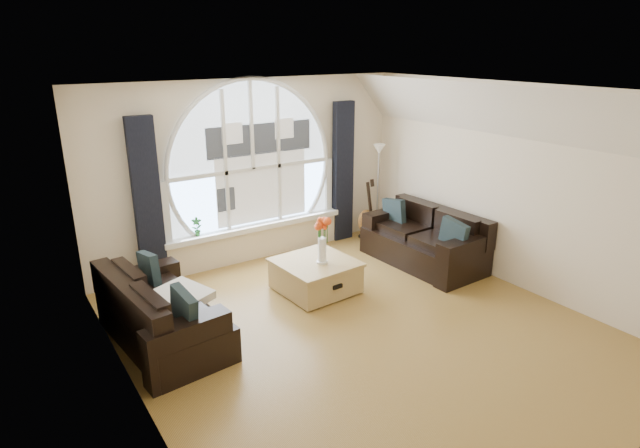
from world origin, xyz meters
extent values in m
cube|color=brown|center=(0.00, 0.00, 0.00)|extent=(5.00, 5.50, 0.01)
cube|color=silver|center=(0.00, 0.00, 2.70)|extent=(5.00, 5.50, 0.01)
cube|color=beige|center=(0.00, 2.75, 1.35)|extent=(5.00, 0.01, 2.70)
cube|color=beige|center=(0.00, -2.75, 1.35)|extent=(5.00, 0.01, 2.70)
cube|color=beige|center=(-2.50, 0.00, 1.35)|extent=(0.01, 5.50, 2.70)
cube|color=beige|center=(2.50, 0.00, 1.35)|extent=(0.01, 5.50, 2.70)
cube|color=silver|center=(2.20, 0.00, 2.35)|extent=(0.92, 5.50, 0.72)
cube|color=silver|center=(0.00, 2.72, 1.62)|extent=(2.60, 0.06, 2.15)
cube|color=white|center=(0.00, 2.65, 0.51)|extent=(2.90, 0.22, 0.08)
cube|color=white|center=(0.00, 2.69, 1.62)|extent=(2.76, 0.08, 2.15)
cube|color=silver|center=(0.15, 2.71, 1.50)|extent=(1.70, 0.02, 1.50)
cube|color=black|center=(-1.60, 2.63, 1.15)|extent=(0.35, 0.12, 2.30)
cube|color=black|center=(1.60, 2.63, 1.15)|extent=(0.35, 0.12, 2.30)
cube|color=black|center=(-1.98, 1.03, 0.40)|extent=(1.07, 1.86, 0.79)
cube|color=black|center=(1.98, 1.08, 0.40)|extent=(0.98, 1.87, 0.82)
cube|color=tan|center=(0.11, 1.18, 0.23)|extent=(1.02, 1.02, 0.47)
cube|color=silver|center=(-1.77, 1.04, 0.50)|extent=(0.73, 0.73, 0.10)
cube|color=white|center=(0.16, 1.08, 0.82)|extent=(0.24, 0.24, 0.70)
cube|color=#B2B2B2|center=(2.14, 2.37, 0.80)|extent=(0.24, 0.24, 1.60)
cube|color=brown|center=(1.94, 2.38, 0.53)|extent=(0.36, 0.25, 1.06)
imported|color=#1E6023|center=(-0.94, 2.65, 0.69)|extent=(0.16, 0.13, 0.28)
camera|label=1|loc=(-3.40, -4.22, 3.16)|focal=29.63mm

